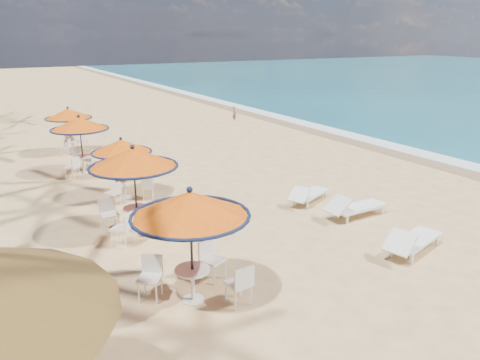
% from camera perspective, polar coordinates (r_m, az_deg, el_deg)
% --- Properties ---
extents(ground, '(160.00, 160.00, 0.00)m').
position_cam_1_polar(ground, '(13.24, 15.31, -7.29)').
color(ground, tan).
rests_on(ground, ground).
extents(foam_strip, '(1.20, 140.00, 0.04)m').
position_cam_1_polar(foam_strip, '(26.30, 14.46, 4.96)').
color(foam_strip, white).
rests_on(foam_strip, ground).
extents(wetsand_band, '(1.40, 140.00, 0.02)m').
position_cam_1_polar(wetsand_band, '(25.69, 13.00, 4.78)').
color(wetsand_band, olive).
rests_on(wetsand_band, ground).
extents(station_0, '(2.43, 2.43, 2.54)m').
position_cam_1_polar(station_0, '(9.46, -5.89, -4.62)').
color(station_0, black).
rests_on(station_0, ground).
extents(station_1, '(2.45, 2.45, 2.55)m').
position_cam_1_polar(station_1, '(13.05, -12.92, 1.26)').
color(station_1, black).
rests_on(station_1, ground).
extents(station_2, '(2.03, 2.10, 2.12)m').
position_cam_1_polar(station_2, '(16.22, -14.16, 3.13)').
color(station_2, black).
rests_on(station_2, ground).
extents(station_3, '(2.28, 2.33, 2.38)m').
position_cam_1_polar(station_3, '(19.69, -18.99, 5.72)').
color(station_3, black).
rests_on(station_3, ground).
extents(station_4, '(2.13, 2.13, 2.22)m').
position_cam_1_polar(station_4, '(23.31, -20.13, 6.98)').
color(station_4, black).
rests_on(station_4, ground).
extents(lounger_near, '(2.22, 1.20, 0.76)m').
position_cam_1_polar(lounger_near, '(12.78, 20.22, -6.95)').
color(lounger_near, white).
rests_on(lounger_near, ground).
extents(lounger_mid, '(2.13, 0.71, 0.76)m').
position_cam_1_polar(lounger_mid, '(14.71, 13.74, -3.17)').
color(lounger_mid, white).
rests_on(lounger_mid, ground).
extents(lounger_far, '(1.95, 1.30, 0.67)m').
position_cam_1_polar(lounger_far, '(15.68, 8.28, -1.72)').
color(lounger_far, white).
rests_on(lounger_far, ground).
extents(person, '(0.25, 0.36, 0.97)m').
position_cam_1_polar(person, '(30.90, -0.70, 8.19)').
color(person, '#906249').
rests_on(person, ground).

